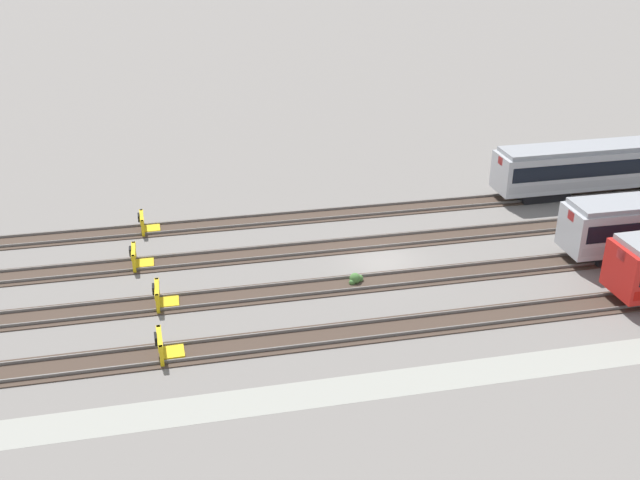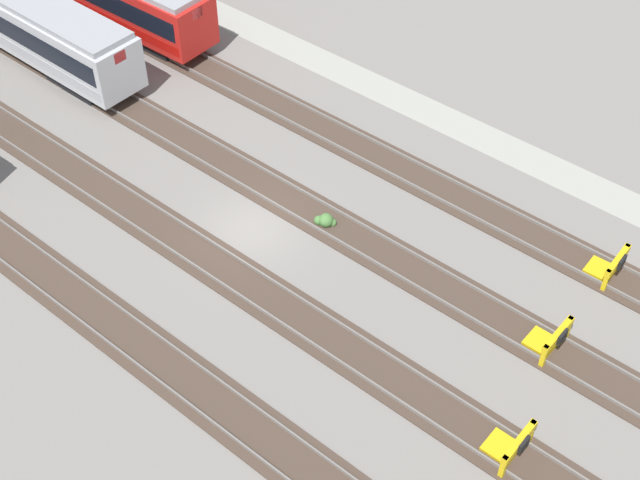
{
  "view_description": "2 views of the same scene",
  "coord_description": "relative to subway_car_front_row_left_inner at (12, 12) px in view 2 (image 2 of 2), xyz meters",
  "views": [
    {
      "loc": [
        -12.07,
        -38.44,
        20.66
      ],
      "look_at": [
        -3.85,
        -0.0,
        1.8
      ],
      "focal_mm": 42.0,
      "sensor_mm": 36.0,
      "label": 1
    },
    {
      "loc": [
        -19.97,
        19.29,
        26.74
      ],
      "look_at": [
        -3.85,
        -0.0,
        1.8
      ],
      "focal_mm": 50.0,
      "sensor_mm": 36.0,
      "label": 2
    }
  ],
  "objects": [
    {
      "name": "rail_track_far_inner",
      "position": [
        -19.62,
        9.91,
        -2.0
      ],
      "size": [
        90.0,
        2.23,
        0.21
      ],
      "color": "#47382D",
      "rests_on": "ground"
    },
    {
      "name": "ground_plane",
      "position": [
        -19.62,
        2.51,
        -2.04
      ],
      "size": [
        400.0,
        400.0,
        0.0
      ],
      "primitive_type": "plane",
      "color": "gray"
    },
    {
      "name": "rail_track_middle",
      "position": [
        -19.62,
        4.98,
        -2.0
      ],
      "size": [
        90.0,
        2.24,
        0.21
      ],
      "color": "#47382D",
      "rests_on": "ground"
    },
    {
      "name": "rail_track_nearest",
      "position": [
        -19.62,
        -4.89,
        -2.0
      ],
      "size": [
        90.0,
        2.23,
        0.21
      ],
      "color": "#47382D",
      "rests_on": "ground"
    },
    {
      "name": "weed_clump",
      "position": [
        -21.88,
        0.25,
        -1.8
      ],
      "size": [
        0.92,
        0.7,
        0.64
      ],
      "color": "#4C7F3D",
      "rests_on": "ground"
    },
    {
      "name": "bumper_stop_nearest_track",
      "position": [
        -32.64,
        -4.88,
        -1.53
      ],
      "size": [
        1.37,
        2.01,
        1.22
      ],
      "color": "gold",
      "rests_on": "ground"
    },
    {
      "name": "rail_track_near_inner",
      "position": [
        -19.62,
        0.04,
        -2.0
      ],
      "size": [
        90.0,
        2.24,
        0.21
      ],
      "color": "#47382D",
      "rests_on": "ground"
    },
    {
      "name": "bumper_stop_middle_track",
      "position": [
        -33.97,
        4.97,
        -1.53
      ],
      "size": [
        1.34,
        2.0,
        1.22
      ],
      "color": "gold",
      "rests_on": "ground"
    },
    {
      "name": "subway_car_front_row_left_inner",
      "position": [
        0.0,
        0.0,
        0.0
      ],
      "size": [
        18.02,
        2.97,
        3.7
      ],
      "color": "#B7BABF",
      "rests_on": "ground"
    },
    {
      "name": "service_walkway",
      "position": [
        -19.62,
        -9.33,
        -2.04
      ],
      "size": [
        54.0,
        2.0,
        0.01
      ],
      "primitive_type": "cube",
      "color": "#9E9E93",
      "rests_on": "ground"
    },
    {
      "name": "bumper_stop_near_inner_track",
      "position": [
        -32.69,
        0.04,
        -1.53
      ],
      "size": [
        1.35,
        2.0,
        1.22
      ],
      "color": "gold",
      "rests_on": "ground"
    }
  ]
}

